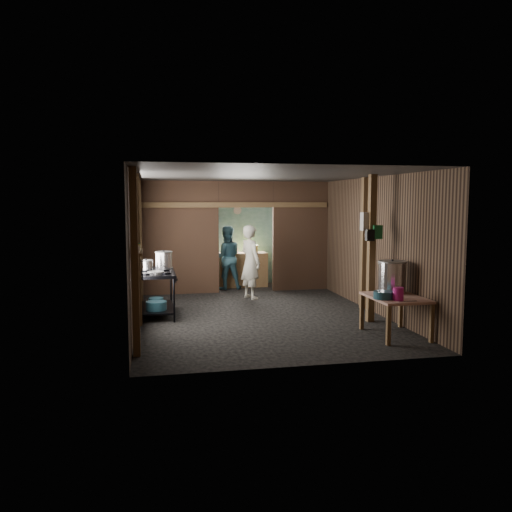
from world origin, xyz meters
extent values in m
cube|color=black|center=(0.00, 0.00, 0.00)|extent=(4.50, 7.00, 0.00)
cube|color=#383633|center=(0.00, 0.00, 2.60)|extent=(4.50, 7.00, 0.00)
cube|color=brown|center=(0.00, 3.50, 1.30)|extent=(4.50, 0.00, 2.60)
cube|color=brown|center=(0.00, -3.50, 1.30)|extent=(4.50, 0.00, 2.60)
cube|color=brown|center=(-2.25, 0.00, 1.30)|extent=(0.00, 7.00, 2.60)
cube|color=brown|center=(2.25, 0.00, 1.30)|extent=(0.00, 7.00, 2.60)
cube|color=brown|center=(-1.32, 2.20, 1.30)|extent=(1.85, 0.10, 2.60)
cube|color=brown|center=(1.57, 2.20, 1.30)|extent=(1.35, 0.10, 2.60)
cube|color=brown|center=(0.25, 2.20, 2.30)|extent=(1.30, 0.10, 0.60)
cube|color=#91C6BE|center=(0.00, 3.44, 1.25)|extent=(4.40, 0.06, 2.50)
cube|color=brown|center=(0.30, 2.95, 0.42)|extent=(1.20, 0.50, 0.85)
cylinder|color=beige|center=(0.25, 3.40, 1.90)|extent=(0.20, 0.03, 0.20)
cube|color=brown|center=(-2.18, -2.60, 1.30)|extent=(0.10, 0.12, 2.60)
cube|color=brown|center=(-2.18, -0.80, 1.30)|extent=(0.10, 0.12, 2.60)
cube|color=brown|center=(-2.18, 1.20, 1.30)|extent=(0.10, 0.12, 2.60)
cube|color=brown|center=(2.18, -0.20, 1.30)|extent=(0.10, 0.12, 2.60)
cube|color=brown|center=(1.85, -1.30, 1.30)|extent=(0.12, 0.12, 2.60)
cube|color=brown|center=(0.00, 2.15, 2.05)|extent=(4.40, 0.12, 0.12)
cylinder|color=gray|center=(-2.21, 0.40, 1.65)|extent=(0.03, 0.34, 0.34)
cylinder|color=black|center=(-2.21, 0.80, 1.55)|extent=(0.03, 0.30, 0.30)
cube|color=brown|center=(-2.15, -2.10, 1.40)|extent=(0.14, 0.80, 0.03)
cylinder|color=beige|center=(-2.15, -2.35, 1.47)|extent=(0.07, 0.07, 0.10)
cylinder|color=gold|center=(-2.15, -2.10, 1.47)|extent=(0.08, 0.08, 0.10)
cylinder|color=#145B2B|center=(-2.15, -1.88, 1.47)|extent=(0.06, 0.06, 0.10)
cube|color=beige|center=(1.80, -1.22, 1.78)|extent=(0.22, 0.15, 0.32)
cube|color=#145B2B|center=(1.92, -1.36, 1.60)|extent=(0.16, 0.12, 0.24)
cube|color=black|center=(1.78, -1.38, 1.55)|extent=(0.14, 0.10, 0.20)
cylinder|color=silver|center=(-2.05, 0.36, 0.89)|extent=(0.18, 0.18, 0.10)
cylinder|color=#204A58|center=(-1.88, -0.31, 0.24)|extent=(0.38, 0.38, 0.16)
cylinder|color=#204A58|center=(-1.88, 0.27, 0.22)|extent=(0.29, 0.29, 0.11)
cylinder|color=#204A58|center=(1.55, -2.45, 0.69)|extent=(0.40, 0.40, 0.12)
cylinder|color=#B81B77|center=(1.72, -2.61, 0.73)|extent=(0.22, 0.22, 0.20)
cube|color=silver|center=(1.80, -2.75, 0.64)|extent=(0.30, 0.04, 0.01)
cylinder|color=gold|center=(0.53, 2.95, 0.94)|extent=(0.34, 0.34, 0.19)
cylinder|color=maroon|center=(0.12, 2.95, 0.92)|extent=(0.12, 0.12, 0.14)
imported|color=silver|center=(0.18, 1.30, 0.81)|extent=(0.59, 0.70, 1.62)
imported|color=#325E6D|center=(-0.15, 2.63, 0.77)|extent=(0.76, 0.60, 1.54)
camera|label=1|loc=(-1.98, -9.85, 2.14)|focal=36.63mm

